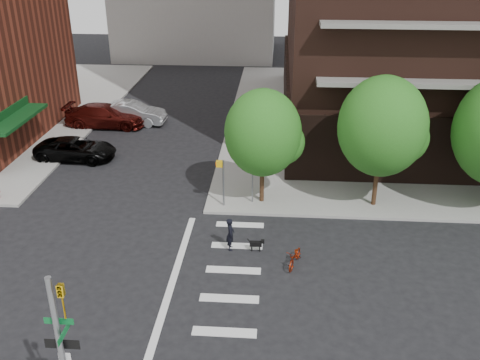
{
  "coord_description": "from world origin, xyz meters",
  "views": [
    {
      "loc": [
        4.7,
        -17.42,
        13.42
      ],
      "look_at": [
        3.0,
        6.0,
        2.5
      ],
      "focal_mm": 40.0,
      "sensor_mm": 36.0,
      "label": 1
    }
  ],
  "objects_px": {
    "parked_car_maroon": "(105,116)",
    "dog_walker": "(230,234)",
    "scooter": "(295,257)",
    "parked_car_silver": "(132,113)",
    "parked_car_black": "(76,149)"
  },
  "relations": [
    {
      "from": "parked_car_maroon",
      "to": "parked_car_silver",
      "type": "relative_size",
      "value": 1.15
    },
    {
      "from": "parked_car_black",
      "to": "parked_car_maroon",
      "type": "distance_m",
      "value": 6.42
    },
    {
      "from": "parked_car_silver",
      "to": "dog_walker",
      "type": "distance_m",
      "value": 19.57
    },
    {
      "from": "scooter",
      "to": "dog_walker",
      "type": "xyz_separation_m",
      "value": [
        -2.96,
        1.13,
        0.36
      ]
    },
    {
      "from": "parked_car_black",
      "to": "scooter",
      "type": "relative_size",
      "value": 3.13
    },
    {
      "from": "dog_walker",
      "to": "scooter",
      "type": "bearing_deg",
      "value": -115.84
    },
    {
      "from": "parked_car_black",
      "to": "parked_car_silver",
      "type": "relative_size",
      "value": 0.98
    },
    {
      "from": "parked_car_maroon",
      "to": "parked_car_black",
      "type": "bearing_deg",
      "value": -179.75
    },
    {
      "from": "parked_car_silver",
      "to": "scooter",
      "type": "height_order",
      "value": "parked_car_silver"
    },
    {
      "from": "parked_car_silver",
      "to": "dog_walker",
      "type": "xyz_separation_m",
      "value": [
        9.13,
        -17.31,
        -0.06
      ]
    },
    {
      "from": "dog_walker",
      "to": "parked_car_silver",
      "type": "bearing_deg",
      "value": 22.92
    },
    {
      "from": "parked_car_black",
      "to": "scooter",
      "type": "xyz_separation_m",
      "value": [
        13.88,
        -11.21,
        -0.28
      ]
    },
    {
      "from": "parked_car_maroon",
      "to": "dog_walker",
      "type": "relative_size",
      "value": 3.77
    },
    {
      "from": "parked_car_maroon",
      "to": "dog_walker",
      "type": "height_order",
      "value": "parked_car_maroon"
    },
    {
      "from": "parked_car_black",
      "to": "dog_walker",
      "type": "bearing_deg",
      "value": -130.0
    }
  ]
}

